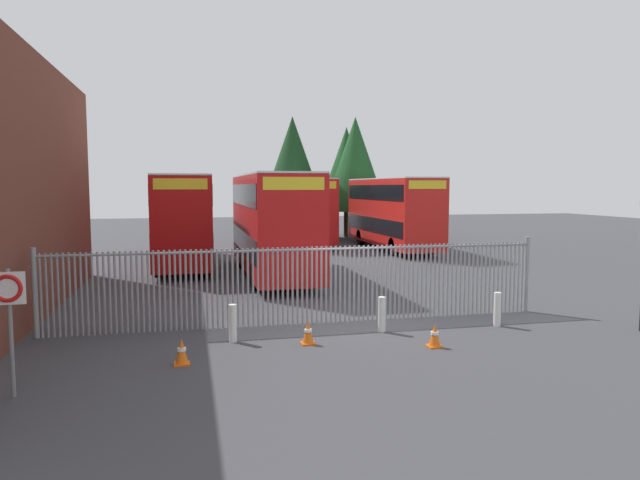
{
  "coord_description": "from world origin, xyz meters",
  "views": [
    {
      "loc": [
        -4.52,
        -15.59,
        3.88
      ],
      "look_at": [
        0.0,
        4.0,
        2.0
      ],
      "focal_mm": 31.9,
      "sensor_mm": 36.0,
      "label": 1
    }
  ],
  "objects_px": {
    "traffic_cone_mid_forecourt": "(435,335)",
    "speed_limit_sign_post": "(9,303)",
    "bollard_near_right": "(497,309)",
    "traffic_cone_by_gate": "(308,333)",
    "double_decker_bus_near_gate": "(272,221)",
    "double_decker_bus_behind_fence_right": "(392,210)",
    "double_decker_bus_behind_fence_left": "(183,216)",
    "bollard_center_front": "(382,314)",
    "double_decker_bus_far_back": "(301,208)",
    "bollard_near_left": "(233,323)",
    "traffic_cone_near_kerb": "(182,352)"
  },
  "relations": [
    {
      "from": "double_decker_bus_far_back",
      "to": "speed_limit_sign_post",
      "type": "xyz_separation_m",
      "value": [
        -10.77,
        -27.15,
        -0.65
      ]
    },
    {
      "from": "double_decker_bus_far_back",
      "to": "traffic_cone_mid_forecourt",
      "type": "distance_m",
      "value": 25.93
    },
    {
      "from": "double_decker_bus_behind_fence_left",
      "to": "traffic_cone_mid_forecourt",
      "type": "xyz_separation_m",
      "value": [
        6.07,
        -16.32,
        -2.13
      ]
    },
    {
      "from": "double_decker_bus_behind_fence_left",
      "to": "bollard_near_left",
      "type": "relative_size",
      "value": 11.38
    },
    {
      "from": "double_decker_bus_near_gate",
      "to": "bollard_near_left",
      "type": "xyz_separation_m",
      "value": [
        -2.49,
        -10.37,
        -1.95
      ]
    },
    {
      "from": "bollard_center_front",
      "to": "bollard_near_left",
      "type": "bearing_deg",
      "value": -178.77
    },
    {
      "from": "double_decker_bus_behind_fence_right",
      "to": "bollard_near_left",
      "type": "height_order",
      "value": "double_decker_bus_behind_fence_right"
    },
    {
      "from": "double_decker_bus_near_gate",
      "to": "double_decker_bus_behind_fence_left",
      "type": "bearing_deg",
      "value": 131.05
    },
    {
      "from": "double_decker_bus_near_gate",
      "to": "bollard_near_right",
      "type": "height_order",
      "value": "double_decker_bus_near_gate"
    },
    {
      "from": "bollard_near_right",
      "to": "traffic_cone_by_gate",
      "type": "height_order",
      "value": "bollard_near_right"
    },
    {
      "from": "double_decker_bus_near_gate",
      "to": "traffic_cone_mid_forecourt",
      "type": "relative_size",
      "value": 18.32
    },
    {
      "from": "bollard_center_front",
      "to": "traffic_cone_mid_forecourt",
      "type": "bearing_deg",
      "value": -64.97
    },
    {
      "from": "double_decker_bus_far_back",
      "to": "bollard_near_left",
      "type": "xyz_separation_m",
      "value": [
        -6.52,
        -24.21,
        -1.95
      ]
    },
    {
      "from": "double_decker_bus_far_back",
      "to": "bollard_near_right",
      "type": "distance_m",
      "value": 24.32
    },
    {
      "from": "traffic_cone_mid_forecourt",
      "to": "speed_limit_sign_post",
      "type": "height_order",
      "value": "speed_limit_sign_post"
    },
    {
      "from": "double_decker_bus_near_gate",
      "to": "bollard_center_front",
      "type": "height_order",
      "value": "double_decker_bus_near_gate"
    },
    {
      "from": "double_decker_bus_behind_fence_left",
      "to": "speed_limit_sign_post",
      "type": "distance_m",
      "value": 17.94
    },
    {
      "from": "traffic_cone_mid_forecourt",
      "to": "bollard_center_front",
      "type": "bearing_deg",
      "value": 115.03
    },
    {
      "from": "traffic_cone_mid_forecourt",
      "to": "speed_limit_sign_post",
      "type": "xyz_separation_m",
      "value": [
        -8.99,
        -1.37,
        1.49
      ]
    },
    {
      "from": "double_decker_bus_behind_fence_right",
      "to": "traffic_cone_by_gate",
      "type": "distance_m",
      "value": 22.16
    },
    {
      "from": "bollard_near_right",
      "to": "traffic_cone_near_kerb",
      "type": "distance_m",
      "value": 8.72
    },
    {
      "from": "double_decker_bus_behind_fence_left",
      "to": "traffic_cone_by_gate",
      "type": "distance_m",
      "value": 15.84
    },
    {
      "from": "bollard_center_front",
      "to": "traffic_cone_by_gate",
      "type": "height_order",
      "value": "bollard_center_front"
    },
    {
      "from": "double_decker_bus_behind_fence_left",
      "to": "bollard_center_front",
      "type": "height_order",
      "value": "double_decker_bus_behind_fence_left"
    },
    {
      "from": "traffic_cone_by_gate",
      "to": "double_decker_bus_behind_fence_left",
      "type": "bearing_deg",
      "value": 101.47
    },
    {
      "from": "bollard_center_front",
      "to": "traffic_cone_by_gate",
      "type": "distance_m",
      "value": 2.3
    },
    {
      "from": "double_decker_bus_behind_fence_left",
      "to": "bollard_center_front",
      "type": "xyz_separation_m",
      "value": [
        5.29,
        -14.66,
        -1.95
      ]
    },
    {
      "from": "double_decker_bus_behind_fence_left",
      "to": "bollard_near_left",
      "type": "xyz_separation_m",
      "value": [
        1.32,
        -14.74,
        -1.95
      ]
    },
    {
      "from": "double_decker_bus_behind_fence_left",
      "to": "double_decker_bus_far_back",
      "type": "height_order",
      "value": "same"
    },
    {
      "from": "double_decker_bus_far_back",
      "to": "speed_limit_sign_post",
      "type": "bearing_deg",
      "value": -111.64
    },
    {
      "from": "bollard_near_right",
      "to": "double_decker_bus_behind_fence_left",
      "type": "bearing_deg",
      "value": 120.38
    },
    {
      "from": "bollard_near_left",
      "to": "bollard_center_front",
      "type": "bearing_deg",
      "value": 1.23
    },
    {
      "from": "double_decker_bus_behind_fence_right",
      "to": "bollard_center_front",
      "type": "bearing_deg",
      "value": -110.85
    },
    {
      "from": "double_decker_bus_far_back",
      "to": "traffic_cone_near_kerb",
      "type": "xyz_separation_m",
      "value": [
        -7.76,
        -25.82,
        -2.13
      ]
    },
    {
      "from": "bollard_near_left",
      "to": "double_decker_bus_behind_fence_right",
      "type": "bearing_deg",
      "value": 59.66
    },
    {
      "from": "double_decker_bus_near_gate",
      "to": "double_decker_bus_behind_fence_left",
      "type": "xyz_separation_m",
      "value": [
        -3.81,
        4.38,
        0.0
      ]
    },
    {
      "from": "bollard_near_right",
      "to": "speed_limit_sign_post",
      "type": "bearing_deg",
      "value": -165.85
    },
    {
      "from": "double_decker_bus_behind_fence_left",
      "to": "bollard_near_right",
      "type": "xyz_separation_m",
      "value": [
        8.66,
        -14.77,
        -1.95
      ]
    },
    {
      "from": "double_decker_bus_behind_fence_left",
      "to": "double_decker_bus_far_back",
      "type": "bearing_deg",
      "value": 50.34
    },
    {
      "from": "double_decker_bus_behind_fence_left",
      "to": "traffic_cone_mid_forecourt",
      "type": "bearing_deg",
      "value": -69.6
    },
    {
      "from": "double_decker_bus_behind_fence_left",
      "to": "speed_limit_sign_post",
      "type": "xyz_separation_m",
      "value": [
        -2.92,
        -17.69,
        -0.65
      ]
    },
    {
      "from": "double_decker_bus_near_gate",
      "to": "speed_limit_sign_post",
      "type": "xyz_separation_m",
      "value": [
        -6.73,
        -13.31,
        -0.65
      ]
    },
    {
      "from": "traffic_cone_by_gate",
      "to": "speed_limit_sign_post",
      "type": "distance_m",
      "value": 6.64
    },
    {
      "from": "bollard_center_front",
      "to": "speed_limit_sign_post",
      "type": "relative_size",
      "value": 0.4
    },
    {
      "from": "bollard_center_front",
      "to": "bollard_near_right",
      "type": "xyz_separation_m",
      "value": [
        3.36,
        -0.11,
        0.0
      ]
    },
    {
      "from": "double_decker_bus_far_back",
      "to": "traffic_cone_mid_forecourt",
      "type": "relative_size",
      "value": 18.32
    },
    {
      "from": "double_decker_bus_behind_fence_right",
      "to": "traffic_cone_near_kerb",
      "type": "xyz_separation_m",
      "value": [
        -12.51,
        -20.89,
        -2.13
      ]
    },
    {
      "from": "double_decker_bus_near_gate",
      "to": "double_decker_bus_behind_fence_right",
      "type": "height_order",
      "value": "same"
    },
    {
      "from": "double_decker_bus_behind_fence_left",
      "to": "bollard_center_front",
      "type": "bearing_deg",
      "value": -70.14
    },
    {
      "from": "double_decker_bus_behind_fence_right",
      "to": "speed_limit_sign_post",
      "type": "distance_m",
      "value": 27.11
    }
  ]
}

